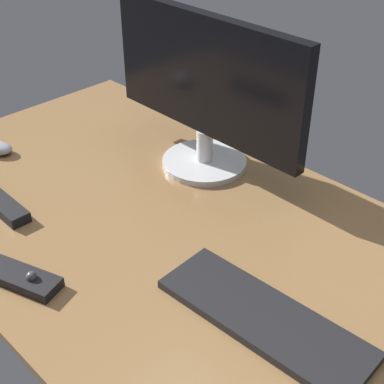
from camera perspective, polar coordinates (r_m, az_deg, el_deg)
desk at (r=128.01cm, az=-3.96°, el=-2.84°), size 140.00×84.00×2.00cm
monitor at (r=136.28cm, az=1.38°, el=10.50°), size 58.76×21.91×39.26cm
keyboard at (r=103.42cm, az=7.30°, el=-12.60°), size 40.92×15.45×1.71cm
media_remote at (r=114.98cm, az=-17.25°, el=-8.24°), size 18.81×11.30×3.57cm
tv_remote at (r=136.65cm, az=-18.96°, el=-1.05°), size 19.90×5.01×2.53cm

